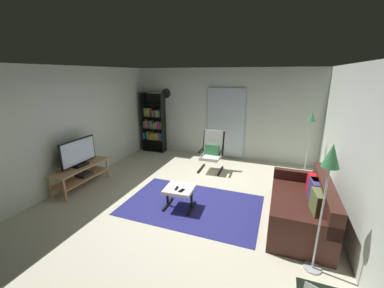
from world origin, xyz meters
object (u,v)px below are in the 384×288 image
object	(u,v)px
cell_phone	(182,191)
floor_lamp_by_sofa	(329,170)
tv_stand	(82,173)
bookshelf_near_tv	(154,123)
lounge_armchair	(212,150)
leather_sofa	(303,207)
television	(78,153)
floor_lamp_by_shelf	(311,126)
tv_remote	(177,188)
ottoman	(179,191)
wall_clock	(166,93)

from	to	relation	value
cell_phone	floor_lamp_by_sofa	distance (m)	2.43
tv_stand	bookshelf_near_tv	xyz separation A→B (m)	(0.22, 2.89, 0.57)
lounge_armchair	cell_phone	world-z (taller)	lounge_armchair
bookshelf_near_tv	leather_sofa	bearing A→B (deg)	-31.87
television	lounge_armchair	distance (m)	3.15
leather_sofa	tv_stand	bearing A→B (deg)	-176.97
cell_phone	floor_lamp_by_sofa	xyz separation A→B (m)	(2.12, -0.67, 0.97)
leather_sofa	floor_lamp_by_sofa	size ratio (longest dim) A/B	1.11
leather_sofa	floor_lamp_by_shelf	xyz separation A→B (m)	(0.19, 2.14, 0.95)
tv_remote	floor_lamp_by_sofa	bearing A→B (deg)	-24.38
tv_stand	ottoman	xyz separation A→B (m)	(2.36, -0.03, -0.00)
floor_lamp_by_sofa	cell_phone	bearing A→B (deg)	162.46
leather_sofa	floor_lamp_by_sofa	xyz separation A→B (m)	(0.08, -1.03, 1.08)
television	floor_lamp_by_sofa	bearing A→B (deg)	-9.69
television	cell_phone	world-z (taller)	television
tv_remote	floor_lamp_by_sofa	world-z (taller)	floor_lamp_by_sofa
bookshelf_near_tv	lounge_armchair	distance (m)	2.39
floor_lamp_by_sofa	floor_lamp_by_shelf	world-z (taller)	floor_lamp_by_sofa
floor_lamp_by_sofa	tv_stand	bearing A→B (deg)	170.18
floor_lamp_by_sofa	wall_clock	bearing A→B (deg)	135.82
leather_sofa	cell_phone	xyz separation A→B (m)	(-2.04, -0.36, 0.11)
cell_phone	floor_lamp_by_shelf	world-z (taller)	floor_lamp_by_shelf
tv_remote	floor_lamp_by_shelf	distance (m)	3.49
television	cell_phone	distance (m)	2.47
tv_stand	cell_phone	distance (m)	2.45
lounge_armchair	cell_phone	bearing A→B (deg)	-88.95
floor_lamp_by_sofa	bookshelf_near_tv	bearing A→B (deg)	139.76
bookshelf_near_tv	floor_lamp_by_shelf	world-z (taller)	bookshelf_near_tv
tv_remote	cell_phone	bearing A→B (deg)	-27.16
television	cell_phone	xyz separation A→B (m)	(2.44, -0.11, -0.38)
bookshelf_near_tv	floor_lamp_by_shelf	bearing A→B (deg)	-6.56
television	bookshelf_near_tv	world-z (taller)	bookshelf_near_tv
television	ottoman	bearing A→B (deg)	-0.37
television	floor_lamp_by_sofa	distance (m)	4.66
bookshelf_near_tv	wall_clock	distance (m)	1.04
tv_stand	tv_remote	world-z (taller)	tv_stand
television	ottoman	world-z (taller)	television
television	leather_sofa	distance (m)	4.51
tv_remote	floor_lamp_by_sofa	xyz separation A→B (m)	(2.24, -0.71, 0.97)
bookshelf_near_tv	ottoman	size ratio (longest dim) A/B	3.41
television	wall_clock	size ratio (longest dim) A/B	3.17
television	bookshelf_near_tv	size ratio (longest dim) A/B	0.49
bookshelf_near_tv	leather_sofa	size ratio (longest dim) A/B	1.00
lounge_armchair	floor_lamp_by_shelf	bearing A→B (deg)	9.17
lounge_armchair	tv_remote	size ratio (longest dim) A/B	7.10
lounge_armchair	ottoman	xyz separation A→B (m)	(-0.05, -2.04, -0.20)
leather_sofa	floor_lamp_by_sofa	world-z (taller)	floor_lamp_by_sofa
tv_remote	lounge_armchair	bearing A→B (deg)	81.15
television	ottoman	size ratio (longest dim) A/B	1.67
leather_sofa	wall_clock	xyz separation A→B (m)	(-3.87, 2.82, 1.55)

